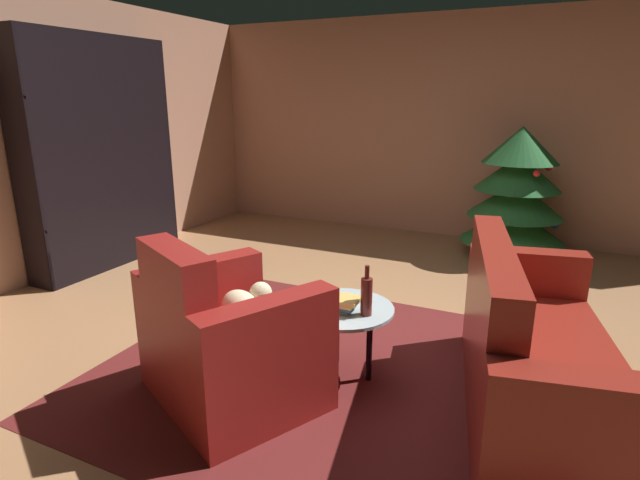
{
  "coord_description": "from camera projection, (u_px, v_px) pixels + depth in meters",
  "views": [
    {
      "loc": [
        1.14,
        -2.96,
        1.66
      ],
      "look_at": [
        -0.19,
        -0.12,
        0.75
      ],
      "focal_mm": 28.29,
      "sensor_mm": 36.0,
      "label": 1
    }
  ],
  "objects": [
    {
      "name": "book_stack_on_table",
      "position": [
        340.0,
        303.0,
        2.91
      ],
      "size": [
        0.22,
        0.17,
        0.09
      ],
      "color": "#437754",
      "rests_on": "coffee_table"
    },
    {
      "name": "coffee_table",
      "position": [
        343.0,
        315.0,
        2.99
      ],
      "size": [
        0.61,
        0.61,
        0.45
      ],
      "color": "black",
      "rests_on": "ground"
    },
    {
      "name": "wall_back",
      "position": [
        453.0,
        129.0,
        5.88
      ],
      "size": [
        6.23,
        0.06,
        2.56
      ],
      "primitive_type": "cube",
      "color": "tan",
      "rests_on": "ground"
    },
    {
      "name": "bookshelf_unit",
      "position": [
        109.0,
        160.0,
        4.97
      ],
      "size": [
        0.32,
        1.63,
        2.2
      ],
      "color": "black",
      "rests_on": "ground"
    },
    {
      "name": "area_rug",
      "position": [
        343.0,
        375.0,
        3.09
      ],
      "size": [
        2.92,
        2.44,
        0.01
      ],
      "primitive_type": "cube",
      "color": "maroon",
      "rests_on": "ground"
    },
    {
      "name": "armchair_red",
      "position": [
        228.0,
        344.0,
        2.78
      ],
      "size": [
        1.17,
        1.1,
        0.94
      ],
      "color": "maroon",
      "rests_on": "ground"
    },
    {
      "name": "decorated_tree",
      "position": [
        516.0,
        193.0,
        5.2
      ],
      "size": [
        1.06,
        1.06,
        1.36
      ],
      "color": "brown",
      "rests_on": "ground"
    },
    {
      "name": "wall_left",
      "position": [
        27.0,
        140.0,
        4.41
      ],
      "size": [
        0.06,
        6.34,
        2.56
      ],
      "primitive_type": "cube",
      "color": "tan",
      "rests_on": "ground"
    },
    {
      "name": "ground_plane",
      "position": [
        352.0,
        343.0,
        3.5
      ],
      "size": [
        7.47,
        7.47,
        0.0
      ],
      "primitive_type": "plane",
      "color": "#AC794F"
    },
    {
      "name": "bottle_on_table",
      "position": [
        366.0,
        296.0,
        2.84
      ],
      "size": [
        0.07,
        0.07,
        0.3
      ],
      "color": "maroon",
      "rests_on": "coffee_table"
    },
    {
      "name": "couch_red",
      "position": [
        533.0,
        362.0,
        2.62
      ],
      "size": [
        1.04,
        1.82,
        0.93
      ],
      "color": "maroon",
      "rests_on": "ground"
    }
  ]
}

